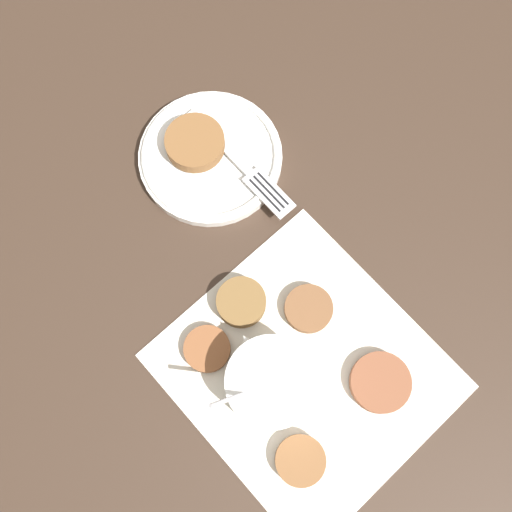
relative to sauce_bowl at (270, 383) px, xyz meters
name	(u,v)px	position (x,y,z in m)	size (l,w,h in m)	color
ground_plane	(294,390)	(-0.02, -0.02, -0.03)	(4.00, 4.00, 0.00)	#38281E
napkin	(306,371)	(-0.01, -0.05, -0.03)	(0.36, 0.34, 0.00)	silver
sauce_bowl	(270,383)	(0.00, 0.00, 0.00)	(0.12, 0.13, 0.11)	white
fritter_0	(308,309)	(0.05, -0.09, -0.02)	(0.06, 0.06, 0.01)	brown
fritter_1	(243,301)	(0.10, -0.02, -0.02)	(0.06, 0.06, 0.02)	brown
fritter_2	(300,460)	(-0.09, 0.02, -0.02)	(0.06, 0.06, 0.02)	brown
fritter_3	(380,382)	(-0.07, -0.11, -0.02)	(0.07, 0.07, 0.02)	brown
fritter_4	(207,349)	(0.08, 0.04, -0.02)	(0.06, 0.06, 0.01)	brown
serving_plate	(210,157)	(0.30, -0.09, -0.02)	(0.19, 0.19, 0.02)	white
fritter_on_plate	(195,143)	(0.32, -0.08, 0.00)	(0.08, 0.08, 0.02)	brown
fork	(249,172)	(0.25, -0.12, -0.01)	(0.20, 0.05, 0.00)	silver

